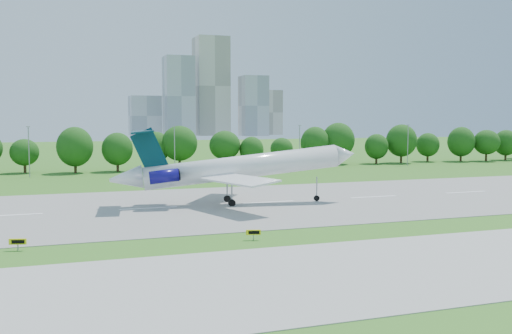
{
  "coord_description": "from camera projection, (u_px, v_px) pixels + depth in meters",
  "views": [
    {
      "loc": [
        -12.52,
        -63.73,
        14.09
      ],
      "look_at": [
        15.37,
        18.0,
        6.69
      ],
      "focal_mm": 40.0,
      "sensor_mm": 36.0,
      "label": 1
    }
  ],
  "objects": [
    {
      "name": "ground",
      "position": [
        180.0,
        241.0,
        65.33
      ],
      "size": [
        600.0,
        600.0,
        0.0
      ],
      "primitive_type": "plane",
      "color": "#2F661A",
      "rests_on": "ground"
    },
    {
      "name": "runway",
      "position": [
        148.0,
        209.0,
        88.9
      ],
      "size": [
        400.0,
        45.0,
        0.08
      ],
      "primitive_type": "cube",
      "color": "gray",
      "rests_on": "ground"
    },
    {
      "name": "taxiway",
      "position": [
        222.0,
        284.0,
        48.35
      ],
      "size": [
        400.0,
        23.0,
        0.08
      ],
      "primitive_type": "cube",
      "color": "#ADADA8",
      "rests_on": "ground"
    },
    {
      "name": "tree_line",
      "position": [
        112.0,
        148.0,
        151.55
      ],
      "size": [
        288.4,
        8.4,
        10.4
      ],
      "color": "#382314",
      "rests_on": "ground"
    },
    {
      "name": "light_poles",
      "position": [
        105.0,
        150.0,
        141.31
      ],
      "size": [
        175.9,
        0.25,
        12.19
      ],
      "color": "gray",
      "rests_on": "ground"
    },
    {
      "name": "skyline",
      "position": [
        207.0,
        98.0,
        463.29
      ],
      "size": [
        127.0,
        52.0,
        80.0
      ],
      "color": "#B2B2B7",
      "rests_on": "ground"
    },
    {
      "name": "airliner",
      "position": [
        230.0,
        168.0,
        92.91
      ],
      "size": [
        41.12,
        29.59,
        12.69
      ],
      "rotation": [
        0.0,
        -0.1,
        -0.12
      ],
      "color": "white",
      "rests_on": "ground"
    },
    {
      "name": "taxi_sign_centre",
      "position": [
        18.0,
        242.0,
        60.72
      ],
      "size": [
        1.82,
        0.69,
        1.29
      ],
      "rotation": [
        0.0,
        0.0,
        -0.27
      ],
      "color": "gray",
      "rests_on": "ground"
    },
    {
      "name": "taxi_sign_right",
      "position": [
        253.0,
        233.0,
        65.95
      ],
      "size": [
        1.72,
        0.64,
        1.22
      ],
      "rotation": [
        0.0,
        0.0,
        -0.27
      ],
      "color": "gray",
      "rests_on": "ground"
    }
  ]
}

